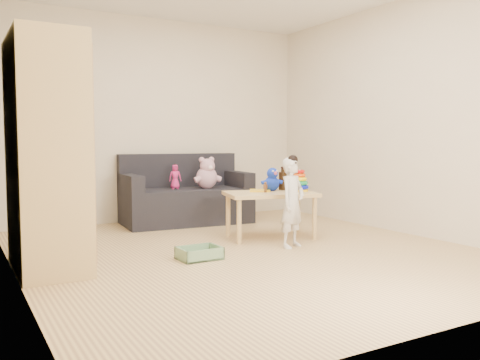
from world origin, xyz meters
TOP-DOWN VIEW (x-y plane):
  - room at (0.00, 0.00)m, footprint 4.50×4.50m
  - wardrobe at (-1.73, 0.24)m, footprint 0.51×1.03m
  - sofa at (0.15, 1.80)m, footprint 1.61×0.89m
  - play_table at (0.54, 0.46)m, footprint 1.05×0.80m
  - storage_bin at (-0.54, -0.07)m, footprint 0.37×0.28m
  - toddler at (0.46, -0.06)m, footprint 0.37×0.31m
  - pink_bear at (0.39, 1.69)m, footprint 0.33×0.30m
  - doll at (0.01, 1.80)m, footprint 0.17×0.13m
  - ring_stacker at (0.87, 0.39)m, footprint 0.20×0.20m
  - brown_bottle at (0.79, 0.60)m, footprint 0.09×0.09m
  - blue_plush at (0.63, 0.57)m, footprint 0.25×0.22m
  - wooden_figure at (0.48, 0.46)m, footprint 0.06×0.06m
  - yellow_book at (0.49, 0.59)m, footprint 0.30×0.30m

SIDE VIEW (x-z plane):
  - storage_bin at x=-0.54m, z-range 0.00..0.11m
  - sofa at x=0.15m, z-range 0.00..0.44m
  - play_table at x=0.54m, z-range 0.00..0.49m
  - toddler at x=0.46m, z-range 0.00..0.85m
  - yellow_book at x=0.49m, z-range 0.49..0.51m
  - wooden_figure at x=0.48m, z-range 0.49..0.60m
  - ring_stacker at x=0.87m, z-range 0.46..0.70m
  - doll at x=0.01m, z-range 0.44..0.73m
  - brown_bottle at x=0.79m, z-range 0.47..0.73m
  - pink_bear at x=0.39m, z-range 0.44..0.77m
  - blue_plush at x=0.63m, z-range 0.49..0.75m
  - wardrobe at x=-1.73m, z-range 0.00..1.85m
  - room at x=0.00m, z-range -0.95..3.55m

